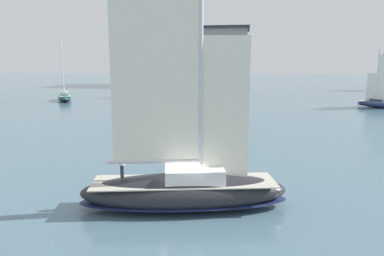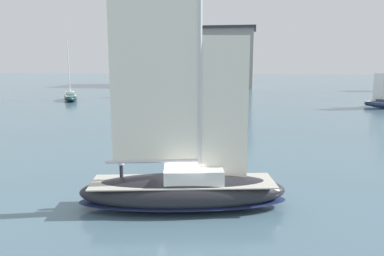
{
  "view_description": "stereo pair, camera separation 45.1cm",
  "coord_description": "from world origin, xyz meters",
  "px_view_note": "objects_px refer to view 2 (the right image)",
  "views": [
    {
      "loc": [
        3.24,
        -19.24,
        8.04
      ],
      "look_at": [
        0.0,
        3.0,
        3.94
      ],
      "focal_mm": 35.0,
      "sensor_mm": 36.0,
      "label": 1
    },
    {
      "loc": [
        3.68,
        -19.17,
        8.04
      ],
      "look_at": [
        0.0,
        3.0,
        3.94
      ],
      "focal_mm": 35.0,
      "sensor_mm": 36.0,
      "label": 2
    }
  ],
  "objects_px": {
    "sailboat_moored_near_marina": "(157,93)",
    "sailboat_moored_mid_channel": "(70,97)",
    "tree_shore_center": "(139,58)",
    "channel_buoy": "(219,146)",
    "sailboat_main": "(183,187)"
  },
  "relations": [
    {
      "from": "sailboat_moored_near_marina",
      "to": "sailboat_moored_mid_channel",
      "type": "height_order",
      "value": "sailboat_moored_mid_channel"
    },
    {
      "from": "tree_shore_center",
      "to": "channel_buoy",
      "type": "distance_m",
      "value": 86.48
    },
    {
      "from": "sailboat_moored_mid_channel",
      "to": "tree_shore_center",
      "type": "bearing_deg",
      "value": 87.91
    },
    {
      "from": "tree_shore_center",
      "to": "sailboat_moored_near_marina",
      "type": "bearing_deg",
      "value": -66.55
    },
    {
      "from": "tree_shore_center",
      "to": "channel_buoy",
      "type": "xyz_separation_m",
      "value": [
        31.98,
        -79.96,
        -7.87
      ]
    },
    {
      "from": "tree_shore_center",
      "to": "sailboat_main",
      "type": "xyz_separation_m",
      "value": [
        31.18,
        -92.19,
        -7.34
      ]
    },
    {
      "from": "sailboat_moored_near_marina",
      "to": "sailboat_moored_mid_channel",
      "type": "bearing_deg",
      "value": -147.23
    },
    {
      "from": "sailboat_moored_mid_channel",
      "to": "channel_buoy",
      "type": "height_order",
      "value": "sailboat_moored_mid_channel"
    },
    {
      "from": "sailboat_moored_near_marina",
      "to": "channel_buoy",
      "type": "distance_m",
      "value": 51.65
    },
    {
      "from": "sailboat_main",
      "to": "sailboat_moored_mid_channel",
      "type": "xyz_separation_m",
      "value": [
        -32.69,
        50.74,
        -0.4
      ]
    },
    {
      "from": "sailboat_moored_near_marina",
      "to": "channel_buoy",
      "type": "xyz_separation_m",
      "value": [
        18.25,
        -48.32,
        -0.13
      ]
    },
    {
      "from": "sailboat_main",
      "to": "channel_buoy",
      "type": "relative_size",
      "value": 8.95
    },
    {
      "from": "sailboat_moored_near_marina",
      "to": "channel_buoy",
      "type": "bearing_deg",
      "value": -69.3
    },
    {
      "from": "sailboat_moored_near_marina",
      "to": "sailboat_moored_mid_channel",
      "type": "distance_m",
      "value": 18.12
    },
    {
      "from": "tree_shore_center",
      "to": "sailboat_moored_near_marina",
      "type": "relative_size",
      "value": 1.25
    }
  ]
}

